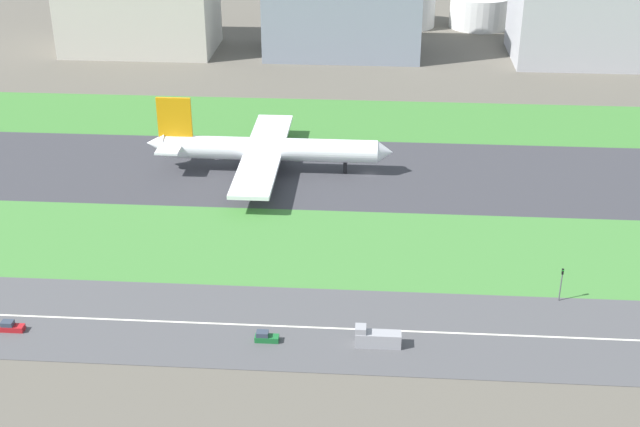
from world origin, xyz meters
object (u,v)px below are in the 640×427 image
car_2 (11,327)px  office_tower (574,13)px  airliner (264,149)px  truck_2 (377,338)px  car_0 (266,337)px  traffic_light (561,282)px  fuel_tank_west (406,9)px  fuel_tank_centre (480,12)px  fuel_tank_east (568,8)px

car_2 → office_tower: size_ratio=0.10×
airliner → truck_2: 83.87m
car_0 → office_tower: size_ratio=0.10×
car_0 → traffic_light: size_ratio=0.61×
car_0 → airliner: bearing=-82.6°
truck_2 → car_2: truck_2 is taller
office_tower → fuel_tank_west: size_ratio=1.78×
car_2 → office_tower: bearing=-125.8°
car_2 → fuel_tank_west: size_ratio=0.18×
airliner → fuel_tank_west: bearing=75.9°
car_0 → traffic_light: traffic_light is taller
office_tower → traffic_light: bearing=-101.1°
traffic_light → fuel_tank_centre: size_ratio=0.29×
office_tower → fuel_tank_east: (6.90, 45.00, -8.54)m
car_0 → office_tower: 212.77m
car_0 → fuel_tank_west: size_ratio=0.18×
car_2 → fuel_tank_centre: size_ratio=0.18×
traffic_light → fuel_tank_centre: bearing=88.8°
airliner → traffic_light: size_ratio=9.03×
fuel_tank_west → car_0: bearing=-97.1°
airliner → fuel_tank_east: 191.85m
office_tower → fuel_tank_west: (-60.55, 45.00, -9.87)m
office_tower → fuel_tank_east: 46.32m
fuel_tank_west → fuel_tank_east: bearing=0.0°
car_2 → fuel_tank_east: (145.13, 237.00, 7.55)m
fuel_tank_west → office_tower: bearing=-36.6°
truck_2 → office_tower: 204.92m
office_tower → fuel_tank_west: bearing=143.4°
fuel_tank_west → fuel_tank_centre: fuel_tank_west is taller
car_2 → fuel_tank_west: fuel_tank_west is taller
car_2 → traffic_light: bearing=-170.2°
airliner → fuel_tank_centre: bearing=66.0°
airliner → fuel_tank_east: bearing=56.0°
car_0 → truck_2: size_ratio=0.52×
traffic_light → fuel_tank_centre: (4.51, 219.01, 2.14)m
fuel_tank_centre → office_tower: bearing=-56.7°
fuel_tank_centre → fuel_tank_east: size_ratio=1.36×
fuel_tank_west → fuel_tank_east: fuel_tank_east is taller
traffic_light → fuel_tank_east: fuel_tank_east is taller
car_0 → truck_2: 20.33m
car_0 → fuel_tank_east: 256.26m
fuel_tank_west → fuel_tank_east: 67.47m
airliner → fuel_tank_east: (107.33, 159.00, 2.24)m
car_0 → fuel_tank_centre: 244.73m
airliner → car_2: (-37.80, -78.00, -5.31)m
car_0 → traffic_light: 59.15m
truck_2 → fuel_tank_centre: size_ratio=0.34×
airliner → fuel_tank_centre: 174.10m
car_2 → office_tower: 237.13m
traffic_light → office_tower: bearing=78.9°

